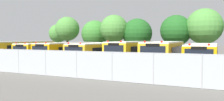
# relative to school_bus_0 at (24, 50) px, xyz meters

# --- Properties ---
(ground_plane) EXTENTS (160.00, 160.00, 0.00)m
(ground_plane) POSITION_rel_school_bus_0_xyz_m (11.52, 0.13, -1.44)
(ground_plane) COLOR #595651
(school_bus_0) EXTENTS (2.55, 10.77, 2.73)m
(school_bus_0) POSITION_rel_school_bus_0_xyz_m (0.00, 0.00, 0.00)
(school_bus_0) COLOR yellow
(school_bus_0) RESTS_ON ground_plane
(school_bus_1) EXTENTS (2.60, 9.22, 2.52)m
(school_bus_1) POSITION_rel_school_bus_0_xyz_m (3.90, 0.06, -0.11)
(school_bus_1) COLOR yellow
(school_bus_1) RESTS_ON ground_plane
(school_bus_2) EXTENTS (2.50, 11.16, 2.62)m
(school_bus_2) POSITION_rel_school_bus_0_xyz_m (7.69, 0.09, -0.06)
(school_bus_2) COLOR #EAA80C
(school_bus_2) RESTS_ON ground_plane
(school_bus_3) EXTENTS (2.86, 10.51, 2.59)m
(school_bus_3) POSITION_rel_school_bus_0_xyz_m (11.57, 0.18, -0.07)
(school_bus_3) COLOR yellow
(school_bus_3) RESTS_ON ground_plane
(school_bus_4) EXTENTS (2.55, 9.37, 2.78)m
(school_bus_4) POSITION_rel_school_bus_0_xyz_m (15.42, 0.33, 0.02)
(school_bus_4) COLOR yellow
(school_bus_4) RESTS_ON ground_plane
(school_bus_5) EXTENTS (2.67, 10.95, 2.77)m
(school_bus_5) POSITION_rel_school_bus_0_xyz_m (19.22, 0.10, 0.02)
(school_bus_5) COLOR yellow
(school_bus_5) RESTS_ON ground_plane
(school_bus_6) EXTENTS (2.77, 10.34, 2.57)m
(school_bus_6) POSITION_rel_school_bus_0_xyz_m (22.83, 0.14, -0.08)
(school_bus_6) COLOR #EAA80C
(school_bus_6) RESTS_ON ground_plane
(tree_0) EXTENTS (3.53, 3.53, 5.83)m
(tree_0) POSITION_rel_school_bus_0_xyz_m (-3.48, 12.31, 2.68)
(tree_0) COLOR #4C3823
(tree_0) RESTS_ON ground_plane
(tree_1) EXTENTS (4.27, 4.27, 6.84)m
(tree_1) POSITION_rel_school_bus_0_xyz_m (0.13, 10.10, 3.21)
(tree_1) COLOR #4C3823
(tree_1) RESTS_ON ground_plane
(tree_2) EXTENTS (4.66, 4.66, 6.14)m
(tree_2) POSITION_rel_school_bus_0_xyz_m (5.00, 11.48, 2.49)
(tree_2) COLOR #4C3823
(tree_2) RESTS_ON ground_plane
(tree_3) EXTENTS (4.45, 4.45, 6.78)m
(tree_3) POSITION_rel_school_bus_0_xyz_m (9.20, 9.97, 3.13)
(tree_3) COLOR #4C3823
(tree_3) RESTS_ON ground_plane
(tree_4) EXTENTS (4.75, 4.75, 6.18)m
(tree_4) POSITION_rel_school_bus_0_xyz_m (12.68, 11.34, 2.42)
(tree_4) COLOR #4C3823
(tree_4) RESTS_ON ground_plane
(tree_5) EXTENTS (4.40, 4.40, 6.31)m
(tree_5) POSITION_rel_school_bus_0_xyz_m (18.81, 9.63, 2.78)
(tree_5) COLOR #4C3823
(tree_5) RESTS_ON ground_plane
(tree_6) EXTENTS (4.82, 4.82, 7.02)m
(tree_6) POSITION_rel_school_bus_0_xyz_m (22.73, 9.68, 3.25)
(tree_6) COLOR #4C3823
(tree_6) RESTS_ON ground_plane
(chainlink_fence) EXTENTS (28.89, 0.07, 2.05)m
(chainlink_fence) POSITION_rel_school_bus_0_xyz_m (11.63, -9.13, -0.38)
(chainlink_fence) COLOR #9EA0A3
(chainlink_fence) RESTS_ON ground_plane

